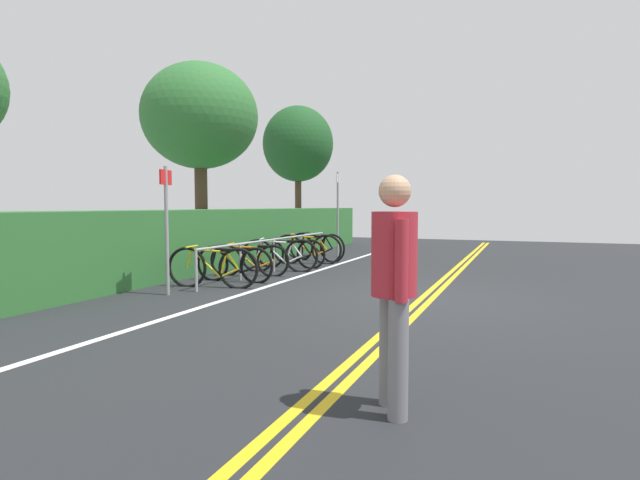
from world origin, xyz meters
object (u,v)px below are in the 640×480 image
at_px(bicycle_6, 317,247).
at_px(sign_post_far, 338,206).
at_px(bicycle_3, 280,255).
at_px(tree_far_right, 298,144).
at_px(bike_rack, 274,247).
at_px(bicycle_0, 213,267).
at_px(bicycle_2, 250,260).
at_px(bicycle_4, 290,253).
at_px(pedestrian, 394,277).
at_px(sign_post_near, 166,217).
at_px(bicycle_5, 308,249).
at_px(tree_mid, 200,117).
at_px(bicycle_1, 234,264).

xyz_separation_m(bicycle_6, sign_post_far, (1.28, -0.13, 1.08)).
xyz_separation_m(bicycle_3, tree_far_right, (7.60, 2.99, 3.40)).
distance_m(bike_rack, bicycle_3, 0.23).
relative_size(bicycle_0, bicycle_2, 1.04).
bearing_deg(bicycle_4, bicycle_3, -173.72).
bearing_deg(bicycle_4, tree_far_right, 22.95).
bearing_deg(pedestrian, sign_post_near, 54.33).
bearing_deg(sign_post_far, tree_far_right, 37.47).
height_order(bicycle_0, bicycle_6, bicycle_6).
xyz_separation_m(bicycle_3, bicycle_5, (1.62, 0.02, 0.01)).
relative_size(bicycle_0, bicycle_5, 1.01).
bearing_deg(tree_mid, bicycle_6, -64.38).
bearing_deg(sign_post_near, bicycle_0, -14.91).
distance_m(bicycle_1, sign_post_near, 1.93).
xyz_separation_m(bicycle_4, tree_far_right, (6.86, 2.91, 3.42)).
relative_size(bicycle_1, tree_mid, 0.33).
bearing_deg(bicycle_5, bicycle_2, 174.52).
bearing_deg(bicycle_2, bike_rack, -9.21).
xyz_separation_m(bicycle_0, bicycle_1, (0.75, 0.01, -0.02)).
distance_m(bicycle_3, sign_post_far, 3.80).
bearing_deg(bicycle_6, sign_post_far, -5.75).
height_order(bicycle_1, tree_mid, tree_mid).
bearing_deg(bicycle_3, bicycle_6, 1.93).
xyz_separation_m(pedestrian, sign_post_near, (3.27, 4.56, 0.31)).
height_order(bicycle_3, sign_post_far, sign_post_far).
xyz_separation_m(bicycle_4, bicycle_5, (0.89, -0.06, 0.03)).
bearing_deg(bicycle_1, bicycle_6, -0.80).
relative_size(sign_post_far, tree_far_right, 0.47).
xyz_separation_m(bike_rack, bicycle_4, (0.76, -0.05, -0.21)).
bearing_deg(bicycle_4, bicycle_1, 178.71).
relative_size(bicycle_1, bicycle_6, 0.97).
relative_size(bicycle_2, sign_post_far, 0.68).
bearing_deg(bicycle_5, bicycle_4, 176.30).
distance_m(bicycle_2, tree_far_right, 9.53).
bearing_deg(bicycle_1, sign_post_near, 172.01).
bearing_deg(bicycle_1, bicycle_4, -1.29).
height_order(bicycle_3, tree_mid, tree_mid).
bearing_deg(bike_rack, bicycle_6, -1.14).
bearing_deg(sign_post_near, bicycle_2, -2.49).
xyz_separation_m(bicycle_4, bicycle_6, (1.62, -0.00, 0.02)).
bearing_deg(bicycle_2, bicycle_6, -3.26).
xyz_separation_m(bicycle_1, sign_post_near, (-1.67, 0.23, 0.93)).
bearing_deg(tree_far_right, sign_post_near, -166.57).
relative_size(bicycle_1, bicycle_4, 0.96).
relative_size(bicycle_4, pedestrian, 1.03).
xyz_separation_m(bicycle_0, sign_post_far, (6.06, -0.17, 1.09)).
xyz_separation_m(bicycle_1, bicycle_5, (3.30, -0.11, 0.03)).
distance_m(bicycle_0, bicycle_4, 3.16).
relative_size(pedestrian, sign_post_near, 0.80).
height_order(bicycle_3, pedestrian, pedestrian).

